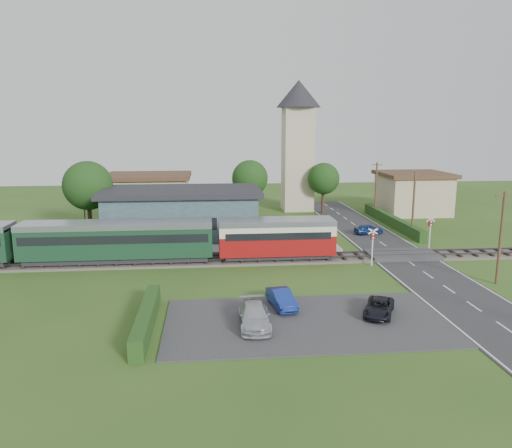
{
  "coord_description": "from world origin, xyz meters",
  "views": [
    {
      "loc": [
        -7.19,
        -40.02,
        11.8
      ],
      "look_at": [
        -3.02,
        4.0,
        2.92
      ],
      "focal_mm": 35.0,
      "sensor_mm": 36.0,
      "label": 1
    }
  ],
  "objects": [
    {
      "name": "pedestrian_far",
      "position": [
        -15.1,
        4.52,
        1.2
      ],
      "size": [
        0.65,
        0.79,
        1.5
      ],
      "primitive_type": "imported",
      "rotation": [
        0.0,
        0.0,
        1.68
      ],
      "color": "gray",
      "rests_on": "platform"
    },
    {
      "name": "train",
      "position": [
        -18.2,
        2.0,
        2.18
      ],
      "size": [
        43.2,
        2.9,
        3.4
      ],
      "color": "#232328",
      "rests_on": "ground"
    },
    {
      "name": "tree_c",
      "position": [
        8.0,
        25.0,
        4.65
      ],
      "size": [
        4.2,
        4.2,
        6.78
      ],
      "color": "#332316",
      "rests_on": "ground"
    },
    {
      "name": "equipment_hut",
      "position": [
        -18.0,
        5.2,
        1.75
      ],
      "size": [
        2.3,
        2.3,
        2.55
      ],
      "color": "#C0B092",
      "rests_on": "platform"
    },
    {
      "name": "hedge_roadside",
      "position": [
        14.2,
        16.0,
        0.6
      ],
      "size": [
        0.8,
        18.0,
        1.2
      ],
      "primitive_type": "cube",
      "color": "#193814",
      "rests_on": "ground"
    },
    {
      "name": "car_park_dark",
      "position": [
        3.23,
        -11.41,
        0.57
      ],
      "size": [
        2.99,
        3.88,
        0.98
      ],
      "primitive_type": "imported",
      "rotation": [
        0.0,
        0.0,
        -0.45
      ],
      "color": "black",
      "rests_on": "car_park"
    },
    {
      "name": "tree_a",
      "position": [
        -20.0,
        14.0,
        5.38
      ],
      "size": [
        5.2,
        5.2,
        8.0
      ],
      "color": "#332316",
      "rests_on": "ground"
    },
    {
      "name": "platform",
      "position": [
        -10.0,
        5.2,
        0.23
      ],
      "size": [
        30.0,
        3.0,
        0.45
      ],
      "primitive_type": "cube",
      "color": "gray",
      "rests_on": "ground"
    },
    {
      "name": "streetlamp_east",
      "position": [
        16.0,
        27.0,
        3.04
      ],
      "size": [
        0.3,
        0.3,
        5.15
      ],
      "color": "#3F3F47",
      "rests_on": "ground"
    },
    {
      "name": "hedge_station",
      "position": [
        -10.0,
        15.5,
        0.65
      ],
      "size": [
        22.0,
        0.8,
        1.3
      ],
      "primitive_type": "cube",
      "color": "#193814",
      "rests_on": "ground"
    },
    {
      "name": "car_park",
      "position": [
        -1.5,
        -12.0,
        0.04
      ],
      "size": [
        17.0,
        9.0,
        0.08
      ],
      "primitive_type": "cube",
      "color": "#333335",
      "rests_on": "ground"
    },
    {
      "name": "streetlamp_west",
      "position": [
        -22.0,
        20.0,
        3.04
      ],
      "size": [
        0.3,
        0.3,
        5.15
      ],
      "color": "#3F3F47",
      "rests_on": "ground"
    },
    {
      "name": "road",
      "position": [
        10.0,
        0.0,
        0.03
      ],
      "size": [
        6.0,
        70.0,
        0.05
      ],
      "primitive_type": "cube",
      "color": "#28282B",
      "rests_on": "ground"
    },
    {
      "name": "tree_b",
      "position": [
        -2.0,
        23.0,
        5.02
      ],
      "size": [
        4.6,
        4.6,
        7.34
      ],
      "color": "#332316",
      "rests_on": "ground"
    },
    {
      "name": "crossing_signal_far",
      "position": [
        13.6,
        4.39,
        2.14
      ],
      "size": [
        0.84,
        0.28,
        3.28
      ],
      "color": "silver",
      "rests_on": "ground"
    },
    {
      "name": "railway_track",
      "position": [
        0.0,
        2.0,
        0.11
      ],
      "size": [
        76.0,
        3.2,
        0.49
      ],
      "color": "#4C443D",
      "rests_on": "ground"
    },
    {
      "name": "car_park_silver",
      "position": [
        -4.67,
        -12.41,
        0.71
      ],
      "size": [
        1.82,
        4.36,
        1.26
      ],
      "primitive_type": "imported",
      "rotation": [
        0.0,
        0.0,
        -0.01
      ],
      "color": "#B1B4BB",
      "rests_on": "car_park"
    },
    {
      "name": "car_on_road",
      "position": [
        10.0,
        11.56,
        0.59
      ],
      "size": [
        3.36,
        1.9,
        1.08
      ],
      "primitive_type": "imported",
      "rotation": [
        0.0,
        0.0,
        1.78
      ],
      "color": "navy",
      "rests_on": "road"
    },
    {
      "name": "utility_pole_b",
      "position": [
        14.2,
        -6.0,
        3.63
      ],
      "size": [
        1.4,
        0.22,
        7.0
      ],
      "color": "#473321",
      "rests_on": "ground"
    },
    {
      "name": "station_building",
      "position": [
        -10.0,
        10.99,
        2.69
      ],
      "size": [
        16.0,
        9.0,
        5.3
      ],
      "color": "#2D4852",
      "rests_on": "ground"
    },
    {
      "name": "hedge_carpark",
      "position": [
        -11.0,
        -12.0,
        0.6
      ],
      "size": [
        0.8,
        9.0,
        1.2
      ],
      "primitive_type": "cube",
      "color": "#193814",
      "rests_on": "ground"
    },
    {
      "name": "crossing_deck",
      "position": [
        10.0,
        2.0,
        0.23
      ],
      "size": [
        6.2,
        3.4,
        0.45
      ],
      "primitive_type": "cube",
      "color": "#333335",
      "rests_on": "ground"
    },
    {
      "name": "utility_pole_c",
      "position": [
        14.2,
        10.0,
        3.63
      ],
      "size": [
        1.4,
        0.22,
        7.0
      ],
      "color": "#473321",
      "rests_on": "ground"
    },
    {
      "name": "pedestrian_near",
      "position": [
        -3.44,
        5.51,
        1.4
      ],
      "size": [
        0.7,
        0.47,
        1.9
      ],
      "primitive_type": "imported",
      "rotation": [
        0.0,
        0.0,
        3.11
      ],
      "color": "gray",
      "rests_on": "platform"
    },
    {
      "name": "house_east",
      "position": [
        20.0,
        24.0,
        2.8
      ],
      "size": [
        8.8,
        8.8,
        5.5
      ],
      "color": "tan",
      "rests_on": "ground"
    },
    {
      "name": "crossing_signal_near",
      "position": [
        6.4,
        -0.41,
        2.14
      ],
      "size": [
        0.84,
        0.28,
        3.28
      ],
      "color": "silver",
      "rests_on": "ground"
    },
    {
      "name": "house_west",
      "position": [
        -15.0,
        25.0,
        2.79
      ],
      "size": [
        10.8,
        8.8,
        5.5
      ],
      "color": "tan",
      "rests_on": "ground"
    },
    {
      "name": "car_park_blue",
      "position": [
        -2.63,
        -9.5,
        0.66
      ],
      "size": [
        1.78,
        3.68,
        1.16
      ],
      "primitive_type": "imported",
      "rotation": [
        0.0,
        0.0,
        0.16
      ],
      "color": "navy",
      "rests_on": "car_park"
    },
    {
      "name": "church_tower",
      "position": [
        5.0,
        28.0,
        10.23
      ],
      "size": [
        6.0,
        6.0,
        17.6
      ],
      "color": "#C0B092",
      "rests_on": "ground"
    },
    {
      "name": "utility_pole_d",
      "position": [
        14.2,
        22.0,
        3.63
      ],
      "size": [
        1.4,
        0.22,
        7.0
      ],
      "color": "#473321",
      "rests_on": "ground"
    },
    {
      "name": "ground",
      "position": [
        0.0,
        0.0,
        0.0
      ],
      "size": [
        120.0,
        120.0,
        0.0
      ],
      "primitive_type": "plane",
      "color": "#2D4C19"
    }
  ]
}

